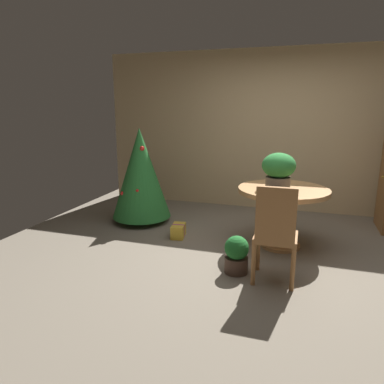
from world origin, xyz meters
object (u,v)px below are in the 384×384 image
(potted_plant, at_px, (236,254))
(flower_vase, at_px, (279,169))
(round_dining_table, at_px, (283,205))
(holiday_tree, at_px, (141,173))
(wooden_chair_near, at_px, (276,231))
(gift_box_gold, at_px, (178,231))

(potted_plant, bearing_deg, flower_vase, 68.47)
(round_dining_table, distance_m, holiday_tree, 2.12)
(round_dining_table, height_order, holiday_tree, holiday_tree)
(wooden_chair_near, bearing_deg, round_dining_table, 90.00)
(potted_plant, bearing_deg, gift_box_gold, 139.71)
(gift_box_gold, bearing_deg, holiday_tree, 148.21)
(gift_box_gold, bearing_deg, potted_plant, -40.29)
(flower_vase, xyz_separation_m, wooden_chair_near, (0.07, -0.94, -0.44))
(flower_vase, relative_size, gift_box_gold, 1.47)
(wooden_chair_near, bearing_deg, flower_vase, 94.09)
(round_dining_table, bearing_deg, wooden_chair_near, -90.00)
(wooden_chair_near, distance_m, gift_box_gold, 1.66)
(flower_vase, bearing_deg, round_dining_table, 38.77)
(round_dining_table, bearing_deg, potted_plant, -114.10)
(round_dining_table, distance_m, flower_vase, 0.46)
(holiday_tree, height_order, gift_box_gold, holiday_tree)
(flower_vase, height_order, gift_box_gold, flower_vase)
(wooden_chair_near, height_order, gift_box_gold, wooden_chair_near)
(round_dining_table, distance_m, potted_plant, 1.01)
(flower_vase, bearing_deg, holiday_tree, 167.70)
(wooden_chair_near, relative_size, gift_box_gold, 3.39)
(wooden_chair_near, height_order, holiday_tree, holiday_tree)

